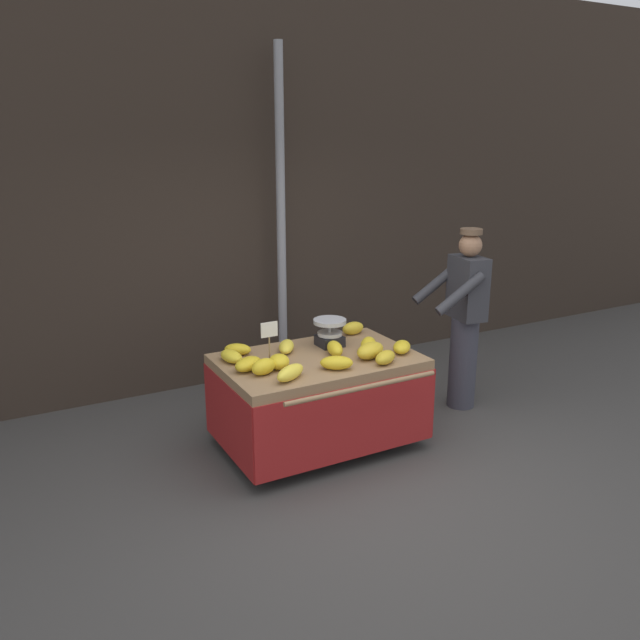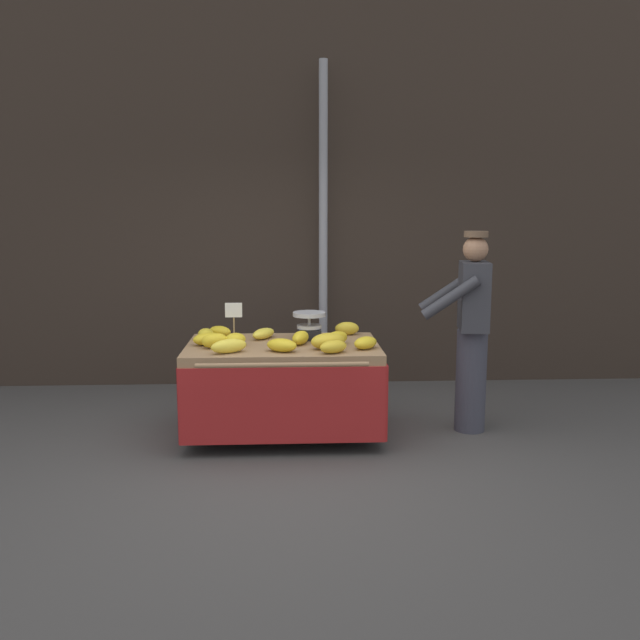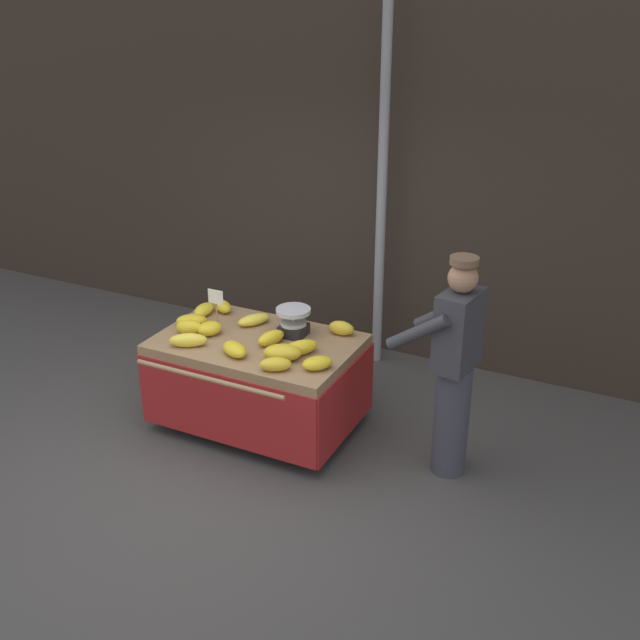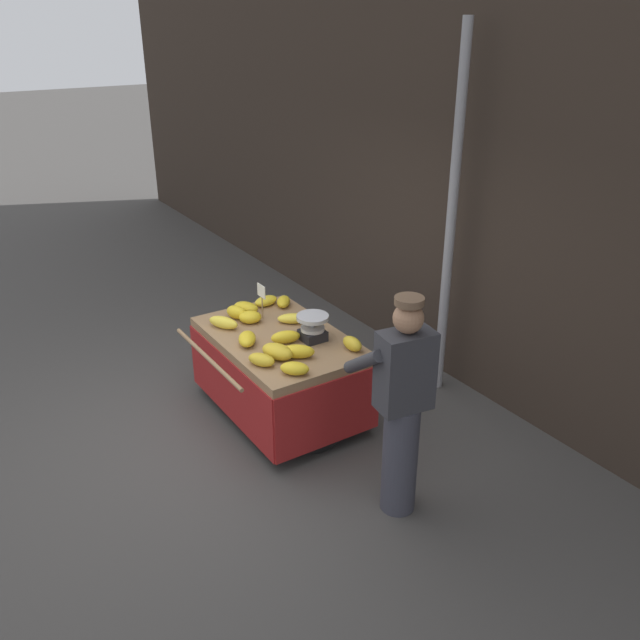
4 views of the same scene
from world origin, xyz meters
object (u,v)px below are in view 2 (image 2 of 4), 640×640
(street_pole, at_px, (323,230))
(banana_bunch_10, at_px, (229,346))
(banana_bunch_9, at_px, (328,341))
(banana_bunch_13, at_px, (215,341))
(weighing_scale, at_px, (309,326))
(vendor_person, at_px, (471,331))
(banana_bunch_0, at_px, (263,334))
(banana_bunch_7, at_px, (347,328))
(banana_bunch_12, at_px, (282,345))
(banana_bunch_11, at_px, (336,338))
(banana_bunch_2, at_px, (220,331))
(banana_bunch_6, at_px, (365,343))
(banana_bunch_8, at_px, (333,347))
(banana_cart, at_px, (284,370))
(banana_bunch_1, at_px, (235,340))
(banana_bunch_4, at_px, (301,338))
(price_sign, at_px, (234,314))
(banana_bunch_5, at_px, (206,334))
(banana_bunch_3, at_px, (208,339))

(street_pole, xyz_separation_m, banana_bunch_10, (-0.83, -1.90, -0.84))
(banana_bunch_9, xyz_separation_m, banana_bunch_13, (-0.90, 0.07, -0.00))
(weighing_scale, bearing_deg, vendor_person, -5.14)
(banana_bunch_0, relative_size, banana_bunch_7, 1.34)
(banana_bunch_12, bearing_deg, vendor_person, 13.87)
(banana_bunch_10, height_order, banana_bunch_11, banana_bunch_11)
(banana_bunch_7, bearing_deg, vendor_person, -16.40)
(banana_bunch_12, bearing_deg, banana_bunch_2, 128.86)
(banana_bunch_6, relative_size, banana_bunch_8, 0.99)
(banana_bunch_0, height_order, banana_bunch_8, banana_bunch_8)
(banana_cart, xyz_separation_m, banana_bunch_13, (-0.55, -0.15, 0.28))
(banana_bunch_0, bearing_deg, banana_bunch_7, 11.20)
(banana_bunch_9, bearing_deg, banana_bunch_10, -171.15)
(banana_bunch_1, height_order, banana_bunch_4, same)
(banana_bunch_7, bearing_deg, price_sign, -160.85)
(banana_bunch_10, xyz_separation_m, banana_bunch_12, (0.41, 0.03, -0.00))
(price_sign, relative_size, banana_bunch_11, 1.19)
(banana_bunch_6, bearing_deg, banana_bunch_12, -173.43)
(banana_cart, distance_m, vendor_person, 1.62)
(price_sign, bearing_deg, banana_bunch_5, 145.07)
(banana_bunch_7, bearing_deg, weighing_scale, -152.19)
(banana_bunch_3, relative_size, banana_bunch_12, 1.01)
(banana_bunch_9, bearing_deg, banana_bunch_3, 167.91)
(banana_cart, distance_m, banana_bunch_1, 0.49)
(banana_bunch_2, bearing_deg, banana_bunch_12, -51.14)
(banana_bunch_0, xyz_separation_m, banana_bunch_7, (0.73, 0.15, 0.01))
(weighing_scale, distance_m, banana_bunch_6, 0.62)
(weighing_scale, height_order, vendor_person, vendor_person)
(weighing_scale, relative_size, banana_bunch_13, 1.29)
(banana_bunch_2, relative_size, banana_bunch_3, 0.88)
(banana_bunch_10, bearing_deg, banana_bunch_6, 5.62)
(banana_bunch_9, xyz_separation_m, vendor_person, (1.24, 0.30, 0.02))
(banana_bunch_6, bearing_deg, banana_bunch_1, 171.83)
(weighing_scale, distance_m, banana_bunch_13, 0.85)
(street_pole, distance_m, banana_bunch_11, 1.83)
(weighing_scale, distance_m, banana_bunch_10, 0.85)
(weighing_scale, bearing_deg, banana_bunch_5, 178.69)
(street_pole, relative_size, banana_cart, 2.10)
(banana_cart, xyz_separation_m, banana_bunch_4, (0.14, -0.02, 0.27))
(banana_bunch_1, distance_m, banana_bunch_5, 0.41)
(banana_bunch_0, bearing_deg, weighing_scale, -5.03)
(banana_bunch_0, bearing_deg, banana_bunch_4, -39.81)
(banana_cart, bearing_deg, banana_bunch_12, -92.00)
(banana_cart, relative_size, banana_bunch_13, 7.42)
(banana_bunch_8, bearing_deg, street_pole, 89.26)
(price_sign, xyz_separation_m, banana_bunch_4, (0.55, -0.07, -0.19))
(banana_bunch_9, xyz_separation_m, banana_bunch_10, (-0.78, -0.12, -0.01))
(banana_cart, relative_size, banana_bunch_7, 7.53)
(banana_bunch_4, distance_m, banana_bunch_9, 0.29)
(banana_bunch_8, height_order, vendor_person, vendor_person)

